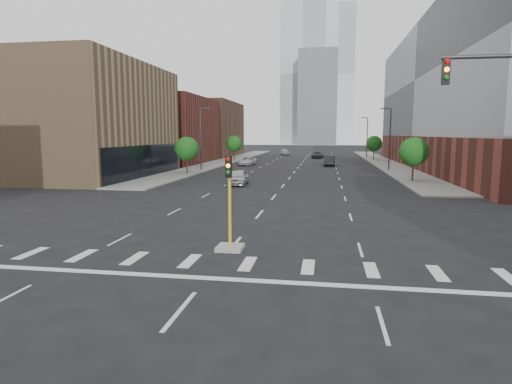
% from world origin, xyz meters
% --- Properties ---
extents(ground, '(400.00, 400.00, 0.00)m').
position_xyz_m(ground, '(0.00, 0.00, 0.00)').
color(ground, black).
rests_on(ground, ground).
extents(sidewalk_left_far, '(5.00, 92.00, 0.15)m').
position_xyz_m(sidewalk_left_far, '(-15.00, 74.00, 0.07)').
color(sidewalk_left_far, gray).
rests_on(sidewalk_left_far, ground).
extents(sidewalk_right_far, '(5.00, 92.00, 0.15)m').
position_xyz_m(sidewalk_right_far, '(15.00, 74.00, 0.07)').
color(sidewalk_right_far, gray).
rests_on(sidewalk_right_far, ground).
extents(building_left_mid, '(20.00, 24.00, 14.00)m').
position_xyz_m(building_left_mid, '(-27.50, 40.00, 7.00)').
color(building_left_mid, '#947753').
rests_on(building_left_mid, ground).
extents(building_left_far_a, '(20.00, 22.00, 12.00)m').
position_xyz_m(building_left_far_a, '(-27.50, 66.00, 6.00)').
color(building_left_far_a, brown).
rests_on(building_left_far_a, ground).
extents(building_left_far_b, '(20.00, 24.00, 13.00)m').
position_xyz_m(building_left_far_b, '(-27.50, 92.00, 6.50)').
color(building_left_far_b, brown).
rests_on(building_left_far_b, ground).
extents(building_right_main, '(24.00, 70.00, 22.00)m').
position_xyz_m(building_right_main, '(29.50, 60.00, 11.00)').
color(building_right_main, brown).
rests_on(building_right_main, ground).
extents(tower_left, '(22.00, 22.00, 70.00)m').
position_xyz_m(tower_left, '(-8.00, 220.00, 35.00)').
color(tower_left, '#B2B7BC').
rests_on(tower_left, ground).
extents(tower_right, '(20.00, 20.00, 80.00)m').
position_xyz_m(tower_right, '(10.00, 260.00, 40.00)').
color(tower_right, '#B2B7BC').
rests_on(tower_right, ground).
extents(tower_mid, '(18.00, 18.00, 44.00)m').
position_xyz_m(tower_mid, '(0.00, 200.00, 22.00)').
color(tower_mid, slate).
rests_on(tower_mid, ground).
extents(median_traffic_signal, '(1.20, 1.20, 4.40)m').
position_xyz_m(median_traffic_signal, '(0.00, 8.97, 0.97)').
color(median_traffic_signal, '#999993').
rests_on(median_traffic_signal, ground).
extents(streetlight_right_a, '(1.60, 0.22, 9.07)m').
position_xyz_m(streetlight_right_a, '(13.41, 55.00, 5.01)').
color(streetlight_right_a, '#2D2D30').
rests_on(streetlight_right_a, ground).
extents(streetlight_right_b, '(1.60, 0.22, 9.07)m').
position_xyz_m(streetlight_right_b, '(13.41, 90.00, 5.01)').
color(streetlight_right_b, '#2D2D30').
rests_on(streetlight_right_b, ground).
extents(streetlight_left, '(1.60, 0.22, 9.07)m').
position_xyz_m(streetlight_left, '(-13.41, 50.00, 5.01)').
color(streetlight_left, '#2D2D30').
rests_on(streetlight_left, ground).
extents(tree_left_near, '(3.20, 3.20, 4.85)m').
position_xyz_m(tree_left_near, '(-14.00, 45.00, 3.39)').
color(tree_left_near, '#382619').
rests_on(tree_left_near, ground).
extents(tree_left_far, '(3.20, 3.20, 4.85)m').
position_xyz_m(tree_left_far, '(-14.00, 75.00, 3.39)').
color(tree_left_far, '#382619').
rests_on(tree_left_far, ground).
extents(tree_right_near, '(3.20, 3.20, 4.85)m').
position_xyz_m(tree_right_near, '(14.00, 40.00, 3.39)').
color(tree_right_near, '#382619').
rests_on(tree_right_near, ground).
extents(tree_right_far, '(3.20, 3.20, 4.85)m').
position_xyz_m(tree_right_far, '(14.00, 80.00, 3.39)').
color(tree_right_far, '#382619').
rests_on(tree_right_far, ground).
extents(car_near_left, '(2.21, 4.91, 1.64)m').
position_xyz_m(car_near_left, '(-4.80, 34.22, 0.82)').
color(car_near_left, '#B0AFB4').
rests_on(car_near_left, ground).
extents(car_mid_right, '(1.82, 5.19, 1.71)m').
position_xyz_m(car_mid_right, '(5.02, 63.20, 0.85)').
color(car_mid_right, black).
rests_on(car_mid_right, ground).
extents(car_far_left, '(2.78, 5.40, 1.46)m').
position_xyz_m(car_far_left, '(-8.97, 62.36, 0.73)').
color(car_far_left, '#B8B8B8').
rests_on(car_far_left, ground).
extents(car_deep_right, '(2.82, 5.46, 1.52)m').
position_xyz_m(car_deep_right, '(2.61, 85.41, 0.76)').
color(car_deep_right, black).
rests_on(car_deep_right, ground).
extents(car_distant, '(2.05, 4.89, 1.65)m').
position_xyz_m(car_distant, '(-5.97, 98.68, 0.83)').
color(car_distant, '#A2A1A6').
rests_on(car_distant, ground).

